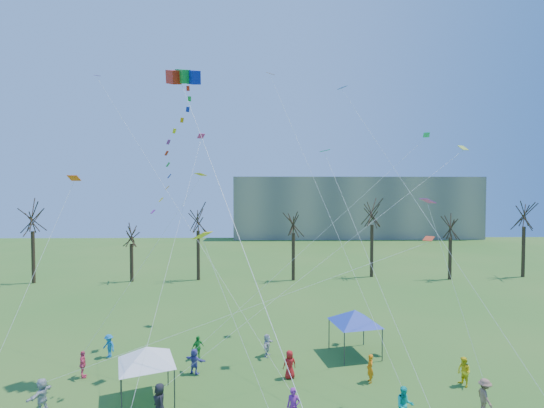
{
  "coord_description": "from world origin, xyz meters",
  "views": [
    {
      "loc": [
        -0.54,
        -13.87,
        11.66
      ],
      "look_at": [
        -0.2,
        5.0,
        11.0
      ],
      "focal_mm": 25.0,
      "sensor_mm": 36.0,
      "label": 1
    }
  ],
  "objects_px": {
    "big_box_kite": "(178,151)",
    "canopy_tent_white": "(146,355)",
    "distant_building": "(354,207)",
    "canopy_tent_blue": "(355,317)"
  },
  "relations": [
    {
      "from": "big_box_kite",
      "to": "canopy_tent_white",
      "type": "xyz_separation_m",
      "value": [
        -1.29,
        -2.31,
        -11.48
      ]
    },
    {
      "from": "distant_building",
      "to": "big_box_kite",
      "type": "relative_size",
      "value": 2.57
    },
    {
      "from": "distant_building",
      "to": "big_box_kite",
      "type": "height_order",
      "value": "big_box_kite"
    },
    {
      "from": "canopy_tent_white",
      "to": "distant_building",
      "type": "bearing_deg",
      "value": 68.82
    },
    {
      "from": "big_box_kite",
      "to": "canopy_tent_white",
      "type": "height_order",
      "value": "big_box_kite"
    },
    {
      "from": "distant_building",
      "to": "big_box_kite",
      "type": "bearing_deg",
      "value": -110.91
    },
    {
      "from": "distant_building",
      "to": "canopy_tent_blue",
      "type": "xyz_separation_m",
      "value": [
        -16.18,
        -69.43,
        -4.78
      ]
    },
    {
      "from": "distant_building",
      "to": "canopy_tent_white",
      "type": "bearing_deg",
      "value": -111.18
    },
    {
      "from": "distant_building",
      "to": "canopy_tent_white",
      "type": "height_order",
      "value": "distant_building"
    },
    {
      "from": "big_box_kite",
      "to": "canopy_tent_white",
      "type": "bearing_deg",
      "value": -119.18
    }
  ]
}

